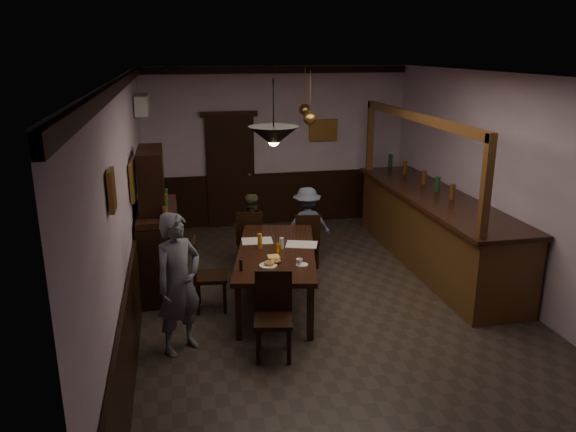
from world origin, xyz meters
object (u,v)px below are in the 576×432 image
object	(u,v)px
dining_table	(276,255)
soda_can	(278,248)
chair_near	(273,311)
pendant_brass_far	(305,110)
chair_far_right	(307,238)
chair_side	(204,271)
sideboard	(158,234)
pendant_brass_mid	(310,118)
chair_far_left	(249,236)
person_seated_right	(307,225)
person_seated_left	(250,228)
coffee_cup	(299,262)
pendant_iron	(274,136)
person_standing	(179,284)
bar_counter	(434,228)

from	to	relation	value
dining_table	soda_can	world-z (taller)	soda_can
chair_near	pendant_brass_far	xyz separation A→B (m)	(1.25, 3.86, 1.77)
dining_table	chair_far_right	bearing A→B (deg)	58.79
dining_table	chair_side	size ratio (longest dim) A/B	2.41
dining_table	pendant_brass_far	world-z (taller)	pendant_brass_far
soda_can	chair_far_right	bearing A→B (deg)	61.19
chair_near	sideboard	xyz separation A→B (m)	(-1.27, 2.11, 0.28)
pendant_brass_mid	pendant_brass_far	size ratio (longest dim) A/B	1.00
chair_far_left	person_seated_right	world-z (taller)	person_seated_right
person_seated_left	coffee_cup	size ratio (longest dim) A/B	13.95
chair_near	pendant_brass_far	world-z (taller)	pendant_brass_far
dining_table	pendant_brass_far	size ratio (longest dim) A/B	2.91
sideboard	pendant_brass_mid	distance (m)	2.81
dining_table	pendant_brass_mid	size ratio (longest dim) A/B	2.91
person_seated_left	pendant_iron	bearing A→B (deg)	85.35
coffee_cup	person_standing	bearing A→B (deg)	-152.30
chair_side	person_standing	size ratio (longest dim) A/B	0.60
dining_table	soda_can	size ratio (longest dim) A/B	19.65
dining_table	chair_side	xyz separation A→B (m)	(-0.95, -0.02, -0.15)
chair_far_left	chair_near	xyz separation A→B (m)	(-0.09, -2.63, 0.01)
chair_far_right	bar_counter	bearing A→B (deg)	-177.78
coffee_cup	pendant_brass_far	xyz separation A→B (m)	(0.80, 3.15, 1.50)
pendant_iron	chair_far_right	bearing A→B (deg)	65.99
person_seated_left	chair_side	bearing A→B (deg)	59.24
dining_table	pendant_brass_mid	bearing A→B (deg)	60.62
chair_far_left	chair_side	distance (m)	1.56
coffee_cup	sideboard	bearing A→B (deg)	152.27
chair_near	person_standing	size ratio (longest dim) A/B	0.59
person_standing	coffee_cup	bearing A→B (deg)	-21.52
person_standing	person_seated_left	size ratio (longest dim) A/B	1.46
person_seated_right	soda_can	xyz separation A→B (m)	(-0.74, -1.52, 0.20)
chair_far_right	chair_near	bearing A→B (deg)	78.73
dining_table	person_standing	bearing A→B (deg)	-141.77
sideboard	pendant_brass_far	distance (m)	3.40
person_seated_right	chair_near	bearing A→B (deg)	68.76
person_seated_right	pendant_brass_far	bearing A→B (deg)	-101.51
bar_counter	soda_can	bearing A→B (deg)	-159.89
chair_far_left	pendant_brass_mid	bearing A→B (deg)	-168.76
dining_table	pendant_brass_far	distance (m)	3.18
person_seated_right	bar_counter	world-z (taller)	bar_counter
coffee_cup	sideboard	distance (m)	2.22
person_seated_right	pendant_brass_far	distance (m)	2.05
chair_far_right	bar_counter	distance (m)	1.99
person_standing	pendant_brass_far	size ratio (longest dim) A/B	2.01
person_seated_right	sideboard	size ratio (longest dim) A/B	0.61
chair_side	coffee_cup	distance (m)	1.30
chair_side	chair_near	bearing A→B (deg)	-146.84
soda_can	person_seated_right	bearing A→B (deg)	63.95
pendant_brass_far	chair_far_left	bearing A→B (deg)	-133.29
chair_far_left	sideboard	distance (m)	1.48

